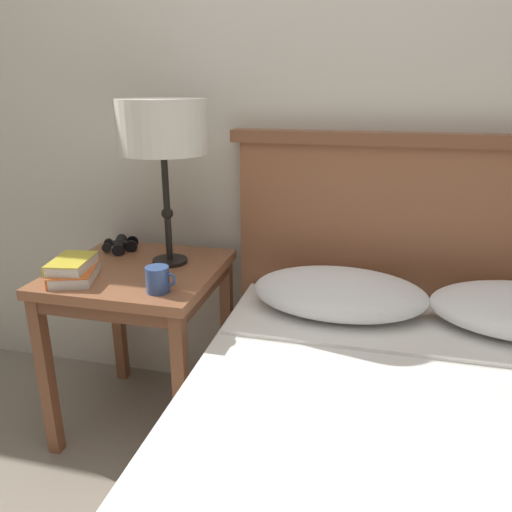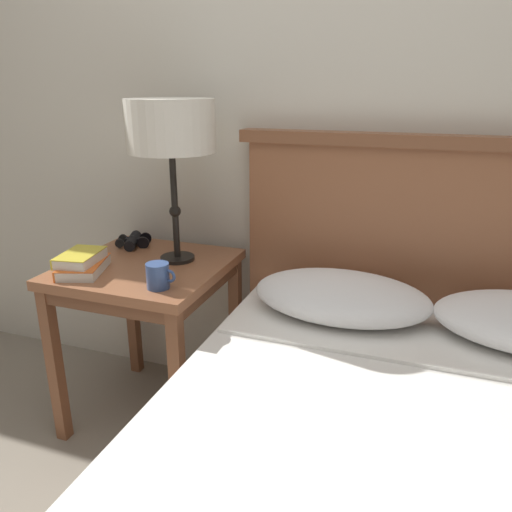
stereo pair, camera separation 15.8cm
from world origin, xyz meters
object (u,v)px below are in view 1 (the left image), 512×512
table_lamp (162,130)px  coffee_mug (158,279)px  nightstand (140,290)px  binoculars_pair (120,245)px  book_stacked_on_top (71,264)px  book_on_nightstand (75,273)px

table_lamp → coffee_mug: size_ratio=5.72×
nightstand → binoculars_pair: 0.26m
table_lamp → book_stacked_on_top: 0.56m
book_stacked_on_top → coffee_mug: (0.33, -0.03, -0.01)m
table_lamp → nightstand: bearing=-138.5°
nightstand → table_lamp: size_ratio=1.11×
nightstand → table_lamp: table_lamp is taller
book_stacked_on_top → binoculars_pair: 0.33m
table_lamp → coffee_mug: bearing=-74.2°
table_lamp → binoculars_pair: 0.54m
binoculars_pair → nightstand: bearing=-46.6°
book_on_nightstand → book_stacked_on_top: book_stacked_on_top is taller
table_lamp → binoculars_pair: bearing=160.1°
binoculars_pair → table_lamp: bearing=-19.9°
book_stacked_on_top → binoculars_pair: bearing=89.4°
nightstand → book_stacked_on_top: book_stacked_on_top is taller
nightstand → table_lamp: (0.09, 0.08, 0.57)m
table_lamp → book_stacked_on_top: bearing=-137.5°
nightstand → binoculars_pair: (-0.16, 0.17, 0.11)m
book_on_nightstand → coffee_mug: size_ratio=2.38×
book_on_nightstand → coffee_mug: bearing=-6.5°
nightstand → binoculars_pair: size_ratio=4.01×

